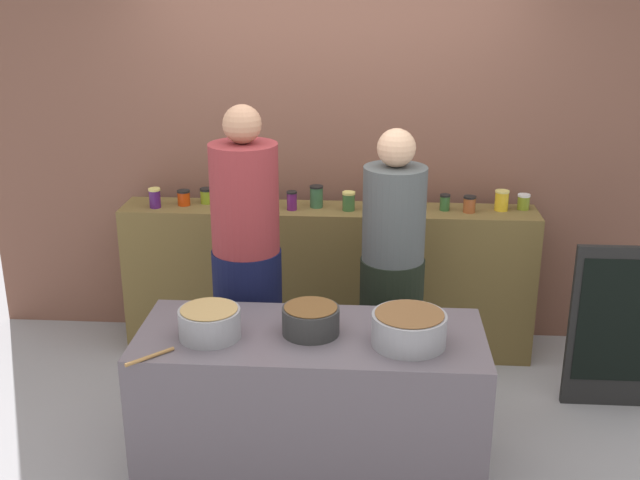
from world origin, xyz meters
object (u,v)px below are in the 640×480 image
(preserve_jar_3, at_px, (234,198))
(preserve_jar_6, at_px, (316,196))
(preserve_jar_0, at_px, (155,198))
(preserve_jar_1, at_px, (184,198))
(preserve_jar_2, at_px, (206,196))
(cooking_pot_left, at_px, (210,323))
(preserve_jar_5, at_px, (292,201))
(cooking_pot_right, at_px, (409,329))
(preserve_jar_10, at_px, (410,199))
(preserve_jar_11, at_px, (445,202))
(preserve_jar_7, at_px, (349,201))
(preserve_jar_13, at_px, (502,200))
(cook_with_tongs, at_px, (247,279))
(cooking_pot_center, at_px, (311,320))
(cook_in_cap, at_px, (392,282))
(preserve_jar_8, at_px, (374,201))
(preserve_jar_9, at_px, (391,199))
(wooden_spoon, at_px, (150,357))
(chalkboard_sign, at_px, (617,327))
(preserve_jar_14, at_px, (524,202))
(preserve_jar_4, at_px, (269,198))
(preserve_jar_12, at_px, (469,204))

(preserve_jar_3, distance_m, preserve_jar_6, 0.54)
(preserve_jar_0, distance_m, preserve_jar_1, 0.19)
(preserve_jar_2, distance_m, cooking_pot_left, 1.58)
(preserve_jar_1, relative_size, preserve_jar_5, 0.82)
(cooking_pot_right, bearing_deg, preserve_jar_10, 87.82)
(preserve_jar_5, relative_size, preserve_jar_11, 1.17)
(preserve_jar_7, relative_size, preserve_jar_13, 0.94)
(preserve_jar_7, height_order, cook_with_tongs, cook_with_tongs)
(preserve_jar_7, xyz_separation_m, cooking_pot_center, (-0.13, -1.36, -0.20))
(preserve_jar_10, bearing_deg, cook_in_cap, -100.50)
(preserve_jar_3, distance_m, preserve_jar_8, 0.91)
(cooking_pot_center, distance_m, cook_in_cap, 0.90)
(preserve_jar_3, distance_m, preserve_jar_10, 1.14)
(preserve_jar_8, relative_size, preserve_jar_9, 1.02)
(preserve_jar_1, bearing_deg, cook_with_tongs, -55.63)
(preserve_jar_1, xyz_separation_m, wooden_spoon, (0.24, -1.71, -0.25))
(preserve_jar_7, relative_size, wooden_spoon, 0.49)
(preserve_jar_6, height_order, chalkboard_sign, preserve_jar_6)
(preserve_jar_9, relative_size, chalkboard_sign, 0.11)
(preserve_jar_14, bearing_deg, cook_in_cap, -141.64)
(preserve_jar_6, height_order, preserve_jar_11, preserve_jar_6)
(preserve_jar_0, bearing_deg, preserve_jar_10, 3.34)
(preserve_jar_9, relative_size, preserve_jar_10, 0.84)
(preserve_jar_5, relative_size, preserve_jar_9, 1.12)
(preserve_jar_4, xyz_separation_m, preserve_jar_11, (1.14, -0.02, -0.00))
(preserve_jar_0, height_order, preserve_jar_13, preserve_jar_13)
(preserve_jar_2, xyz_separation_m, preserve_jar_9, (1.21, -0.02, 0.00))
(preserve_jar_1, relative_size, preserve_jar_2, 0.99)
(preserve_jar_3, relative_size, preserve_jar_5, 1.01)
(preserve_jar_5, distance_m, preserve_jar_12, 1.13)
(preserve_jar_5, distance_m, cook_in_cap, 0.91)
(preserve_jar_5, xyz_separation_m, cooking_pot_center, (0.23, -1.35, -0.20))
(preserve_jar_6, xyz_separation_m, preserve_jar_14, (1.34, 0.05, -0.02))
(preserve_jar_5, relative_size, preserve_jar_6, 0.86)
(preserve_jar_3, bearing_deg, cook_in_cap, -29.54)
(preserve_jar_1, relative_size, cook_in_cap, 0.06)
(preserve_jar_6, distance_m, cook_in_cap, 0.86)
(preserve_jar_2, distance_m, cook_in_cap, 1.42)
(preserve_jar_6, bearing_deg, preserve_jar_0, -175.40)
(preserve_jar_2, height_order, preserve_jar_11, preserve_jar_11)
(cooking_pot_left, xyz_separation_m, chalkboard_sign, (2.20, 0.85, -0.36))
(preserve_jar_5, bearing_deg, preserve_jar_12, 1.30)
(preserve_jar_12, bearing_deg, chalkboard_sign, -36.03)
(preserve_jar_9, xyz_separation_m, cook_with_tongs, (-0.81, -0.83, -0.24))
(preserve_jar_9, bearing_deg, preserve_jar_7, -163.86)
(preserve_jar_1, height_order, preserve_jar_11, preserve_jar_11)
(preserve_jar_5, bearing_deg, preserve_jar_13, 3.57)
(preserve_jar_14, distance_m, cook_in_cap, 1.12)
(preserve_jar_3, relative_size, preserve_jar_10, 0.95)
(preserve_jar_3, bearing_deg, wooden_spoon, -93.41)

